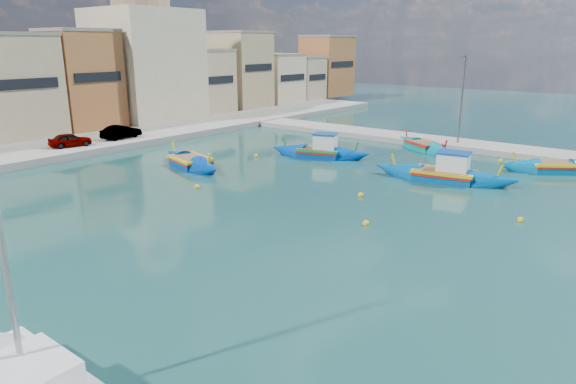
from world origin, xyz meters
TOP-DOWN VIEW (x-y plane):
  - ground at (0.00, 0.00)m, footprint 160.00×160.00m
  - east_quay at (18.00, 0.00)m, footprint 4.00×70.00m
  - north_quay at (0.00, 32.00)m, footprint 80.00×8.00m
  - north_townhouses at (6.68, 39.36)m, footprint 83.20×7.87m
  - church_block at (10.00, 40.00)m, footprint 10.00×10.00m
  - quay_street_lamp at (17.44, 6.00)m, footprint 1.18×0.16m
  - parked_cars at (-7.55, 30.50)m, footprint 18.07×2.17m
  - luzzu_turquoise_cabin at (5.95, 2.49)m, footprint 3.79×10.01m
  - luzzu_blue_cabin at (6.90, 13.37)m, footprint 4.61×8.76m
  - luzzu_cyan_mid at (15.00, 8.00)m, footprint 5.92×7.97m
  - luzzu_green at (-1.89, 19.03)m, footprint 4.15×8.52m
  - luzzu_cyan_south at (13.39, -2.70)m, footprint 6.26×7.81m
  - yacht_mid at (-22.28, 3.15)m, footprint 2.27×8.40m
  - mooring_buoys at (1.17, 6.02)m, footprint 20.23×21.70m

SIDE VIEW (x-z plane):
  - ground at x=0.00m, z-range 0.00..0.00m
  - mooring_buoys at x=1.17m, z-range -0.10..0.26m
  - east_quay at x=18.00m, z-range 0.00..0.50m
  - luzzu_cyan_mid at x=15.00m, z-range -0.95..1.46m
  - luzzu_cyan_south at x=13.39m, z-range -0.99..1.53m
  - luzzu_green at x=-1.89m, z-range -1.02..1.58m
  - north_quay at x=0.00m, z-range 0.00..0.60m
  - luzzu_blue_cabin at x=6.90m, z-range -1.14..1.88m
  - luzzu_turquoise_cabin at x=5.95m, z-range -1.19..1.95m
  - yacht_mid at x=-22.28m, z-range -4.88..5.71m
  - parked_cars at x=-7.55m, z-range 0.59..1.82m
  - quay_street_lamp at x=17.44m, z-range 0.34..8.34m
  - north_townhouses at x=6.68m, z-range -0.10..10.09m
  - church_block at x=10.00m, z-range -1.14..17.96m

